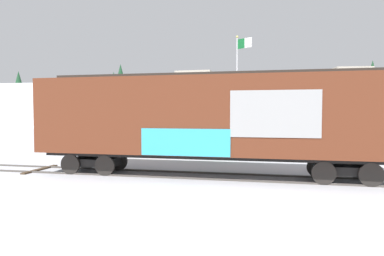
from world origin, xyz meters
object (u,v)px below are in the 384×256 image
at_px(freight_car, 210,117).
at_px(parked_car_green, 224,145).
at_px(flagpole, 239,81).
at_px(parked_car_tan, 147,144).

distance_m(freight_car, parked_car_green, 6.63).
height_order(freight_car, flagpole, flagpole).
relative_size(flagpole, parked_car_green, 1.69).
xyz_separation_m(freight_car, parked_car_tan, (-4.98, 6.26, -1.83)).
xyz_separation_m(flagpole, parked_car_tan, (-5.75, -3.68, -4.32)).
bearing_deg(parked_car_green, freight_car, -90.28).
bearing_deg(flagpole, freight_car, -94.42).
bearing_deg(freight_car, parked_car_tan, 128.50).
distance_m(parked_car_tan, parked_car_green, 5.01).
bearing_deg(parked_car_green, parked_car_tan, -178.64).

